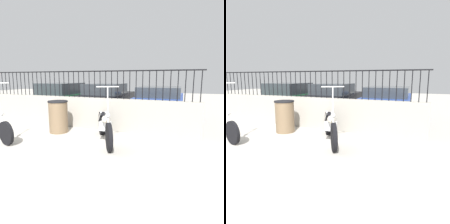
% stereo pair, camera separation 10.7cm
% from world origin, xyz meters
% --- Properties ---
extents(ground_plane, '(40.00, 40.00, 0.00)m').
position_xyz_m(ground_plane, '(0.00, 0.00, 0.00)').
color(ground_plane, '#ADA89E').
extents(low_wall, '(8.21, 0.18, 1.03)m').
position_xyz_m(low_wall, '(0.00, 2.55, 0.52)').
color(low_wall, '#9E998E').
rests_on(low_wall, ground_plane).
extents(fence_railing, '(8.21, 0.04, 0.86)m').
position_xyz_m(fence_railing, '(-0.00, 2.55, 1.60)').
color(fence_railing, black).
rests_on(fence_railing, low_wall).
extents(motorcycle_dark_grey, '(1.21, 1.87, 1.49)m').
position_xyz_m(motorcycle_dark_grey, '(1.67, 1.55, 0.40)').
color(motorcycle_dark_grey, black).
rests_on(motorcycle_dark_grey, ground_plane).
extents(trash_bin, '(0.60, 0.60, 0.98)m').
position_xyz_m(trash_bin, '(0.02, 1.75, 0.49)').
color(trash_bin, brown).
rests_on(trash_bin, ground_plane).
extents(car_green, '(1.91, 4.48, 1.41)m').
position_xyz_m(car_green, '(-2.47, 5.44, 0.70)').
color(car_green, black).
rests_on(car_green, ground_plane).
extents(car_black, '(1.89, 3.98, 1.40)m').
position_xyz_m(car_black, '(0.03, 5.40, 0.71)').
color(car_black, black).
rests_on(car_black, ground_plane).
extents(car_blue, '(2.08, 4.11, 1.30)m').
position_xyz_m(car_blue, '(2.48, 5.53, 0.67)').
color(car_blue, black).
rests_on(car_blue, ground_plane).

